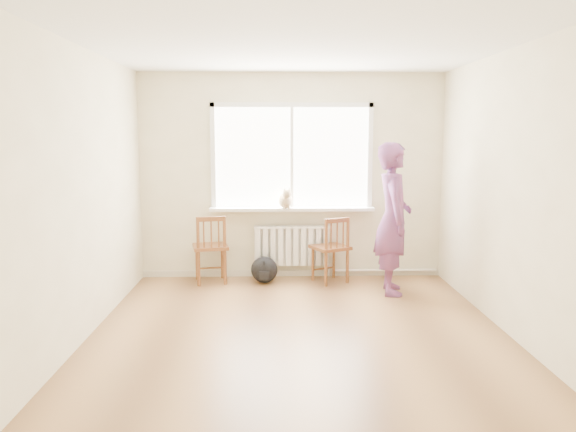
{
  "coord_description": "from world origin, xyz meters",
  "views": [
    {
      "loc": [
        -0.24,
        -5.17,
        1.89
      ],
      "look_at": [
        -0.08,
        1.2,
        0.97
      ],
      "focal_mm": 35.0,
      "sensor_mm": 36.0,
      "label": 1
    }
  ],
  "objects": [
    {
      "name": "baseboard",
      "position": [
        0.0,
        2.23,
        0.04
      ],
      "size": [
        4.0,
        0.03,
        0.08
      ],
      "primitive_type": "cube",
      "color": "beige",
      "rests_on": "ground"
    },
    {
      "name": "floor",
      "position": [
        0.0,
        0.0,
        0.0
      ],
      "size": [
        4.5,
        4.5,
        0.0
      ],
      "primitive_type": "plane",
      "color": "#A07041",
      "rests_on": "ground"
    },
    {
      "name": "backpack",
      "position": [
        -0.36,
        1.89,
        0.17
      ],
      "size": [
        0.34,
        0.26,
        0.34
      ],
      "primitive_type": "ellipsoid",
      "rotation": [
        0.0,
        0.0,
        0.0
      ],
      "color": "black",
      "rests_on": "floor"
    },
    {
      "name": "ceiling",
      "position": [
        0.0,
        0.0,
        2.7
      ],
      "size": [
        4.5,
        4.5,
        0.0
      ],
      "primitive_type": "plane",
      "rotation": [
        3.14,
        0.0,
        0.0
      ],
      "color": "white",
      "rests_on": "back_wall"
    },
    {
      "name": "window",
      "position": [
        0.0,
        2.22,
        1.66
      ],
      "size": [
        2.12,
        0.05,
        1.42
      ],
      "color": "white",
      "rests_on": "back_wall"
    },
    {
      "name": "windowsill",
      "position": [
        0.0,
        2.14,
        0.93
      ],
      "size": [
        2.15,
        0.22,
        0.04
      ],
      "primitive_type": "cube",
      "color": "white",
      "rests_on": "back_wall"
    },
    {
      "name": "radiator",
      "position": [
        0.0,
        2.16,
        0.44
      ],
      "size": [
        1.0,
        0.12,
        0.55
      ],
      "color": "white",
      "rests_on": "back_wall"
    },
    {
      "name": "back_wall",
      "position": [
        0.0,
        2.25,
        1.35
      ],
      "size": [
        4.0,
        0.01,
        2.7
      ],
      "primitive_type": "cube",
      "color": "#EFE5BF",
      "rests_on": "ground"
    },
    {
      "name": "chair_right",
      "position": [
        0.51,
        1.88,
        0.43
      ],
      "size": [
        0.56,
        0.55,
        0.86
      ],
      "rotation": [
        0.0,
        0.0,
        3.6
      ],
      "color": "brown",
      "rests_on": "floor"
    },
    {
      "name": "person",
      "position": [
        1.18,
        1.41,
        0.9
      ],
      "size": [
        0.48,
        0.69,
        1.81
      ],
      "primitive_type": "imported",
      "rotation": [
        0.0,
        0.0,
        1.5
      ],
      "color": "#AE3A6A",
      "rests_on": "floor"
    },
    {
      "name": "chair_left",
      "position": [
        -1.05,
        1.9,
        0.45
      ],
      "size": [
        0.51,
        0.49,
        0.88
      ],
      "rotation": [
        0.0,
        0.0,
        3.34
      ],
      "color": "brown",
      "rests_on": "floor"
    },
    {
      "name": "cat",
      "position": [
        -0.09,
        2.05,
        1.06
      ],
      "size": [
        0.21,
        0.41,
        0.28
      ],
      "rotation": [
        0.0,
        0.0,
        0.12
      ],
      "color": "#D0B78E",
      "rests_on": "windowsill"
    },
    {
      "name": "heating_pipe",
      "position": [
        1.25,
        2.19,
        0.08
      ],
      "size": [
        1.4,
        0.04,
        0.04
      ],
      "primitive_type": "cylinder",
      "rotation": [
        0.0,
        1.57,
        0.0
      ],
      "color": "silver",
      "rests_on": "back_wall"
    }
  ]
}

